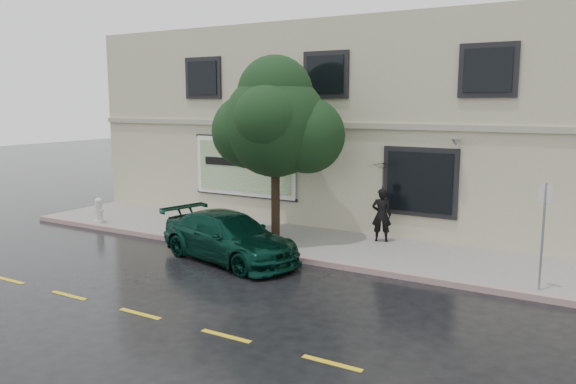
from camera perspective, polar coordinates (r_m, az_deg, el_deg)
The scene contains 12 objects.
ground at distance 14.76m, azimuth -5.07°, elevation -7.97°, with size 90.00×90.00×0.00m, color black.
sidewalk at distance 17.39m, azimuth 1.16°, elevation -5.04°, with size 20.00×3.50×0.15m, color gray.
curb at distance 15.94m, azimuth -1.93°, elevation -6.37°, with size 20.00×0.18×0.16m, color gray.
road_marking at distance 12.24m, azimuth -14.80°, elevation -11.87°, with size 19.00×0.12×0.01m, color gold.
building at distance 22.08m, azimuth 8.54°, elevation 6.86°, with size 20.00×8.12×7.00m.
billboard at distance 20.11m, azimuth -4.47°, elevation 2.59°, with size 4.30×0.16×2.20m.
car at distance 15.59m, azimuth -6.01°, elevation -4.57°, with size 1.99×4.50×1.31m, color black.
pedestrian at distance 17.17m, azimuth 9.48°, elevation -2.31°, with size 0.59×0.39×1.63m, color black.
umbrella at distance 16.98m, azimuth 9.59°, elevation 1.61°, with size 1.00×1.00×0.74m, color black.
street_tree at distance 16.97m, azimuth -1.31°, elevation 6.81°, with size 3.15×3.15×5.08m.
fire_hydrant at distance 20.71m, azimuth -18.65°, elevation -1.80°, with size 0.36×0.34×0.88m.
sign_pole at distance 13.62m, azimuth 24.52°, elevation -3.16°, with size 0.29×0.11×2.44m.
Camera 1 is at (8.22, -11.48, 4.32)m, focal length 35.00 mm.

